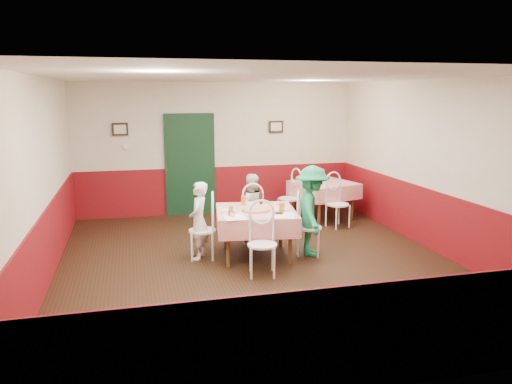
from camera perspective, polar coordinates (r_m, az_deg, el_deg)
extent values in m
plane|color=black|center=(7.75, 0.18, -8.12)|extent=(7.00, 7.00, 0.00)
plane|color=white|center=(7.32, 0.19, 13.05)|extent=(7.00, 7.00, 0.00)
cube|color=beige|center=(10.80, -4.45, 4.98)|extent=(6.00, 0.10, 2.80)
cube|color=beige|center=(4.18, 12.23, -5.21)|extent=(6.00, 0.10, 2.80)
cube|color=beige|center=(7.28, -23.36, 1.07)|extent=(0.10, 7.00, 2.80)
cube|color=beige|center=(8.65, 19.85, 2.79)|extent=(0.10, 7.00, 2.80)
cube|color=maroon|center=(10.92, -4.37, 0.27)|extent=(6.00, 0.03, 1.00)
cube|color=maroon|center=(4.53, 11.65, -16.15)|extent=(6.00, 0.03, 1.00)
cube|color=maroon|center=(7.47, -22.72, -5.73)|extent=(0.03, 7.00, 1.00)
cube|color=maroon|center=(8.80, 19.38, -3.01)|extent=(0.03, 7.00, 1.00)
cube|color=black|center=(10.71, -7.55, 2.97)|extent=(0.96, 0.06, 2.10)
cube|color=black|center=(10.56, -15.28, 6.93)|extent=(0.32, 0.03, 0.26)
cube|color=black|center=(11.01, 2.30, 7.47)|extent=(0.32, 0.03, 0.26)
cube|color=white|center=(10.59, -14.64, 5.07)|extent=(0.10, 0.03, 0.10)
cube|color=red|center=(7.95, 0.00, -4.78)|extent=(1.38, 1.38, 0.77)
cube|color=red|center=(10.48, 7.71, -0.96)|extent=(1.38, 1.38, 0.77)
cylinder|color=#B74723|center=(7.80, -0.01, -2.06)|extent=(0.48, 0.48, 0.03)
cylinder|color=white|center=(7.83, -3.23, -2.09)|extent=(0.28, 0.28, 0.01)
cylinder|color=white|center=(7.93, 3.16, -1.92)|extent=(0.28, 0.28, 0.01)
cylinder|color=white|center=(8.27, -0.40, -1.35)|extent=(0.28, 0.28, 0.01)
cylinder|color=#BF7219|center=(7.58, -2.85, -2.09)|extent=(0.08, 0.08, 0.13)
cylinder|color=#BF7219|center=(7.69, 2.95, -1.81)|extent=(0.09, 0.09, 0.15)
cylinder|color=#BF7219|center=(8.19, -1.44, -0.99)|extent=(0.09, 0.09, 0.15)
cylinder|color=#381C0A|center=(8.26, 0.55, -0.61)|extent=(0.07, 0.07, 0.23)
cylinder|color=silver|center=(7.43, -2.83, -2.52)|extent=(0.04, 0.04, 0.09)
cylinder|color=silver|center=(7.39, -2.50, -2.58)|extent=(0.04, 0.04, 0.09)
cylinder|color=#B23319|center=(7.48, -3.06, -2.41)|extent=(0.04, 0.04, 0.09)
cube|color=white|center=(7.41, -2.45, -2.89)|extent=(0.30, 0.40, 0.00)
cube|color=white|center=(7.52, 3.29, -2.68)|extent=(0.42, 0.48, 0.00)
cube|color=black|center=(7.61, 2.63, -2.43)|extent=(0.12, 0.10, 0.02)
imported|color=gray|center=(7.85, -6.56, -3.26)|extent=(0.43, 0.52, 1.23)
imported|color=gray|center=(8.77, -0.61, -1.77)|extent=(0.60, 0.48, 1.19)
imported|color=gray|center=(8.01, 6.42, -2.16)|extent=(0.76, 1.04, 1.45)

